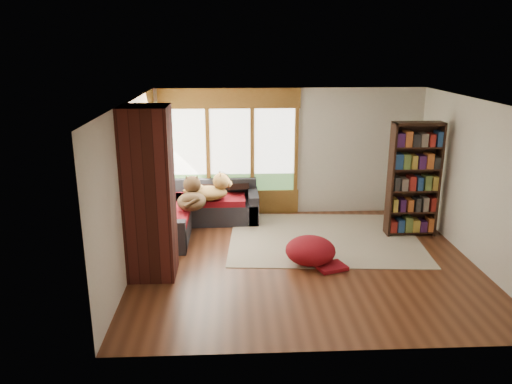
# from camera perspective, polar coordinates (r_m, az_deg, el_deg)

# --- Properties ---
(floor) EXTENTS (5.50, 5.50, 0.00)m
(floor) POSITION_cam_1_polar(r_m,az_deg,el_deg) (8.32, 5.53, -7.88)
(floor) COLOR #4D2615
(floor) RESTS_ON ground
(ceiling) EXTENTS (5.50, 5.50, 0.00)m
(ceiling) POSITION_cam_1_polar(r_m,az_deg,el_deg) (7.62, 6.08, 10.21)
(ceiling) COLOR white
(wall_back) EXTENTS (5.50, 0.04, 2.60)m
(wall_back) POSITION_cam_1_polar(r_m,az_deg,el_deg) (10.28, 3.76, 4.57)
(wall_back) COLOR silver
(wall_back) RESTS_ON ground
(wall_front) EXTENTS (5.50, 0.04, 2.60)m
(wall_front) POSITION_cam_1_polar(r_m,az_deg,el_deg) (5.55, 9.56, -6.31)
(wall_front) COLOR silver
(wall_front) RESTS_ON ground
(wall_left) EXTENTS (0.04, 5.00, 2.60)m
(wall_left) POSITION_cam_1_polar(r_m,az_deg,el_deg) (7.95, -14.22, 0.48)
(wall_left) COLOR silver
(wall_left) RESTS_ON ground
(wall_right) EXTENTS (0.04, 5.00, 2.60)m
(wall_right) POSITION_cam_1_polar(r_m,az_deg,el_deg) (8.71, 23.98, 0.94)
(wall_right) COLOR silver
(wall_right) RESTS_ON ground
(windows_back) EXTENTS (2.82, 0.10, 1.90)m
(windows_back) POSITION_cam_1_polar(r_m,az_deg,el_deg) (10.17, -2.97, 4.75)
(windows_back) COLOR brown
(windows_back) RESTS_ON wall_back
(windows_left) EXTENTS (0.10, 2.62, 1.90)m
(windows_left) POSITION_cam_1_polar(r_m,az_deg,el_deg) (9.07, -12.63, 2.89)
(windows_left) COLOR brown
(windows_left) RESTS_ON wall_left
(roller_blind) EXTENTS (0.03, 0.72, 0.90)m
(roller_blind) POSITION_cam_1_polar(r_m,az_deg,el_deg) (9.79, -11.82, 6.33)
(roller_blind) COLOR #729F5F
(roller_blind) RESTS_ON wall_left
(brick_chimney) EXTENTS (0.70, 0.70, 2.60)m
(brick_chimney) POSITION_cam_1_polar(r_m,az_deg,el_deg) (7.55, -12.12, -0.22)
(brick_chimney) COLOR #471914
(brick_chimney) RESTS_ON ground
(sectional_sofa) EXTENTS (2.20, 2.20, 0.80)m
(sectional_sofa) POSITION_cam_1_polar(r_m,az_deg,el_deg) (9.74, -7.32, -2.31)
(sectional_sofa) COLOR black
(sectional_sofa) RESTS_ON ground
(area_rug) EXTENTS (3.60, 2.85, 0.01)m
(area_rug) POSITION_cam_1_polar(r_m,az_deg,el_deg) (9.29, 7.76, -5.22)
(area_rug) COLOR silver
(area_rug) RESTS_ON ground
(bookshelf) EXTENTS (0.91, 0.30, 2.11)m
(bookshelf) POSITION_cam_1_polar(r_m,az_deg,el_deg) (9.52, 17.59, 1.34)
(bookshelf) COLOR black
(bookshelf) RESTS_ON ground
(pouf) EXTENTS (0.93, 0.93, 0.44)m
(pouf) POSITION_cam_1_polar(r_m,az_deg,el_deg) (8.18, 6.24, -6.58)
(pouf) COLOR maroon
(pouf) RESTS_ON area_rug
(dog_tan) EXTENTS (0.89, 0.60, 0.47)m
(dog_tan) POSITION_cam_1_polar(r_m,az_deg,el_deg) (9.64, -5.28, 0.48)
(dog_tan) COLOR olive
(dog_tan) RESTS_ON sectional_sofa
(dog_brindle) EXTENTS (0.55, 0.88, 0.47)m
(dog_brindle) POSITION_cam_1_polar(r_m,az_deg,el_deg) (9.24, -7.36, -0.30)
(dog_brindle) COLOR black
(dog_brindle) RESTS_ON sectional_sofa
(throw_pillows) EXTENTS (1.98, 1.68, 0.45)m
(throw_pillows) POSITION_cam_1_polar(r_m,az_deg,el_deg) (9.65, -6.87, 0.29)
(throw_pillows) COLOR black
(throw_pillows) RESTS_ON sectional_sofa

